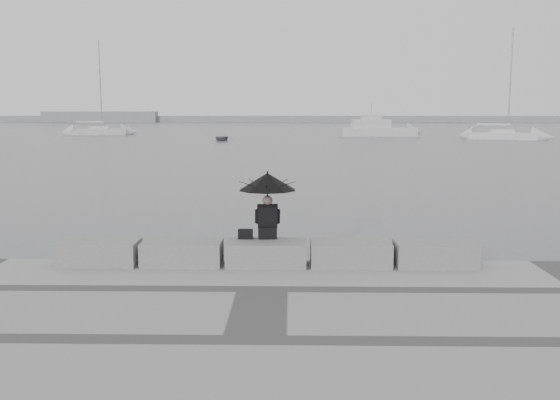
{
  "coord_description": "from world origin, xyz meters",
  "views": [
    {
      "loc": [
        0.5,
        -12.73,
        3.66
      ],
      "look_at": [
        0.22,
        3.0,
        1.34
      ],
      "focal_mm": 40.0,
      "sensor_mm": 36.0,
      "label": 1
    }
  ],
  "objects_px": {
    "sailboat_left": "(99,131)",
    "motor_cruiser": "(378,129)",
    "seated_person": "(267,189)",
    "dinghy": "(222,138)",
    "sailboat_right": "(503,135)"
  },
  "relations": [
    {
      "from": "sailboat_left",
      "to": "motor_cruiser",
      "type": "distance_m",
      "value": 38.31
    },
    {
      "from": "seated_person",
      "to": "motor_cruiser",
      "type": "bearing_deg",
      "value": 75.81
    },
    {
      "from": "seated_person",
      "to": "sailboat_left",
      "type": "xyz_separation_m",
      "value": [
        -26.23,
        73.67,
        -1.48
      ]
    },
    {
      "from": "sailboat_right",
      "to": "seated_person",
      "type": "bearing_deg",
      "value": -88.38
    },
    {
      "from": "sailboat_left",
      "to": "sailboat_right",
      "type": "height_order",
      "value": "same"
    },
    {
      "from": "sailboat_left",
      "to": "dinghy",
      "type": "bearing_deg",
      "value": -52.38
    },
    {
      "from": "sailboat_left",
      "to": "dinghy",
      "type": "distance_m",
      "value": 24.14
    },
    {
      "from": "dinghy",
      "to": "sailboat_left",
      "type": "bearing_deg",
      "value": 143.3
    },
    {
      "from": "motor_cruiser",
      "to": "dinghy",
      "type": "bearing_deg",
      "value": -154.04
    },
    {
      "from": "seated_person",
      "to": "dinghy",
      "type": "distance_m",
      "value": 58.98
    },
    {
      "from": "sailboat_left",
      "to": "motor_cruiser",
      "type": "xyz_separation_m",
      "value": [
        38.1,
        -3.99,
        0.36
      ]
    },
    {
      "from": "motor_cruiser",
      "to": "dinghy",
      "type": "relative_size",
      "value": 2.91
    },
    {
      "from": "seated_person",
      "to": "motor_cruiser",
      "type": "xyz_separation_m",
      "value": [
        11.87,
        69.68,
        -1.12
      ]
    },
    {
      "from": "sailboat_right",
      "to": "dinghy",
      "type": "distance_m",
      "value": 33.15
    },
    {
      "from": "seated_person",
      "to": "motor_cruiser",
      "type": "relative_size",
      "value": 0.14
    }
  ]
}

